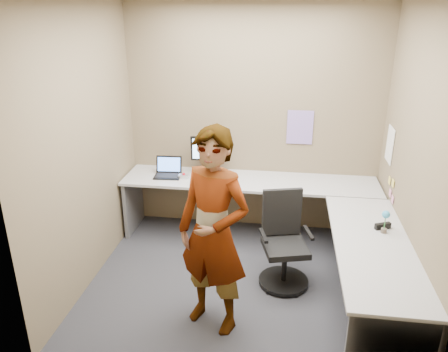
% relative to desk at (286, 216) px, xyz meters
% --- Properties ---
extents(ground, '(3.00, 3.00, 0.00)m').
position_rel_desk_xyz_m(ground, '(-0.44, -0.39, -0.59)').
color(ground, '#25252A').
rests_on(ground, ground).
extents(wall_back, '(3.00, 0.00, 3.00)m').
position_rel_desk_xyz_m(wall_back, '(-0.44, 0.91, 0.76)').
color(wall_back, brown).
rests_on(wall_back, ground).
extents(wall_right, '(0.00, 2.70, 2.70)m').
position_rel_desk_xyz_m(wall_right, '(1.06, -0.39, 0.76)').
color(wall_right, brown).
rests_on(wall_right, ground).
extents(wall_left, '(0.00, 2.70, 2.70)m').
position_rel_desk_xyz_m(wall_left, '(-1.94, -0.39, 0.76)').
color(wall_left, brown).
rests_on(wall_left, ground).
extents(desk, '(2.98, 2.58, 0.73)m').
position_rel_desk_xyz_m(desk, '(0.00, 0.00, 0.00)').
color(desk, '#A9A9A9').
rests_on(desk, ground).
extents(paper_ream, '(0.29, 0.22, 0.05)m').
position_rel_desk_xyz_m(paper_ream, '(-0.94, 0.70, 0.17)').
color(paper_ream, red).
rests_on(paper_ream, desk).
extents(monitor, '(0.44, 0.14, 0.41)m').
position_rel_desk_xyz_m(monitor, '(-0.94, 0.71, 0.44)').
color(monitor, black).
rests_on(monitor, paper_ream).
extents(laptop, '(0.32, 0.28, 0.22)m').
position_rel_desk_xyz_m(laptop, '(-1.41, 0.60, 0.20)').
color(laptop, black).
rests_on(laptop, desk).
extents(trackball_mouse, '(0.12, 0.08, 0.07)m').
position_rel_desk_xyz_m(trackball_mouse, '(-1.21, 0.54, 0.17)').
color(trackball_mouse, '#B7B7BC').
rests_on(trackball_mouse, desk).
extents(origami, '(0.10, 0.10, 0.06)m').
position_rel_desk_xyz_m(origami, '(-0.65, 0.36, 0.17)').
color(origami, white).
rests_on(origami, desk).
extents(stapler, '(0.15, 0.10, 0.05)m').
position_rel_desk_xyz_m(stapler, '(0.87, -0.42, 0.17)').
color(stapler, black).
rests_on(stapler, desk).
extents(flower, '(0.07, 0.07, 0.22)m').
position_rel_desk_xyz_m(flower, '(0.86, -0.50, 0.28)').
color(flower, brown).
rests_on(flower, desk).
extents(calendar_purple, '(0.30, 0.01, 0.40)m').
position_rel_desk_xyz_m(calendar_purple, '(0.11, 0.90, 0.71)').
color(calendar_purple, '#846BB7').
rests_on(calendar_purple, wall_back).
extents(calendar_white, '(0.01, 0.28, 0.38)m').
position_rel_desk_xyz_m(calendar_white, '(1.05, 0.51, 0.66)').
color(calendar_white, white).
rests_on(calendar_white, wall_right).
extents(sticky_note_a, '(0.01, 0.07, 0.07)m').
position_rel_desk_xyz_m(sticky_note_a, '(1.05, 0.16, 0.36)').
color(sticky_note_a, '#F2E059').
rests_on(sticky_note_a, wall_right).
extents(sticky_note_b, '(0.01, 0.07, 0.07)m').
position_rel_desk_xyz_m(sticky_note_b, '(1.05, 0.21, 0.23)').
color(sticky_note_b, pink).
rests_on(sticky_note_b, wall_right).
extents(sticky_note_c, '(0.01, 0.07, 0.07)m').
position_rel_desk_xyz_m(sticky_note_c, '(1.05, 0.09, 0.21)').
color(sticky_note_c, pink).
rests_on(sticky_note_c, wall_right).
extents(sticky_note_d, '(0.01, 0.07, 0.07)m').
position_rel_desk_xyz_m(sticky_note_d, '(1.05, 0.31, 0.33)').
color(sticky_note_d, '#F2E059').
rests_on(sticky_note_d, wall_right).
extents(office_chair, '(0.53, 0.51, 0.94)m').
position_rel_desk_xyz_m(office_chair, '(-0.01, -0.31, -0.20)').
color(office_chair, black).
rests_on(office_chair, ground).
extents(person, '(0.77, 0.65, 1.79)m').
position_rel_desk_xyz_m(person, '(-0.59, -1.02, 0.30)').
color(person, '#999399').
rests_on(person, ground).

